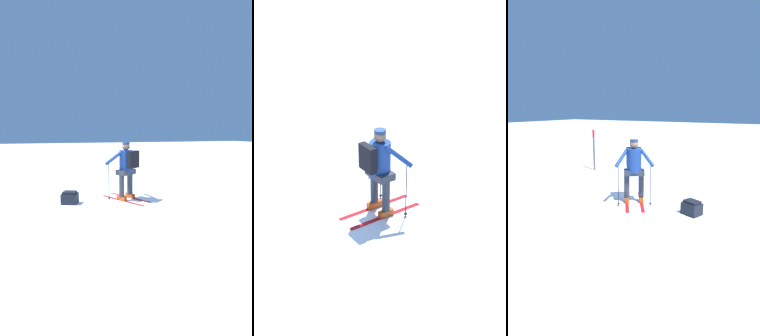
# 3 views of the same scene
# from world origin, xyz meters

# --- Properties ---
(ground_plane) EXTENTS (80.00, 80.00, 0.00)m
(ground_plane) POSITION_xyz_m (0.00, 0.00, 0.00)
(ground_plane) COLOR white
(skier) EXTENTS (1.59, 1.26, 1.71)m
(skier) POSITION_xyz_m (-0.68, 0.09, 1.00)
(skier) COLOR red
(skier) RESTS_ON ground_plane
(dropped_backpack) EXTENTS (0.47, 0.51, 0.35)m
(dropped_backpack) POSITION_xyz_m (-0.75, -1.55, 0.17)
(dropped_backpack) COLOR black
(dropped_backpack) RESTS_ON ground_plane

